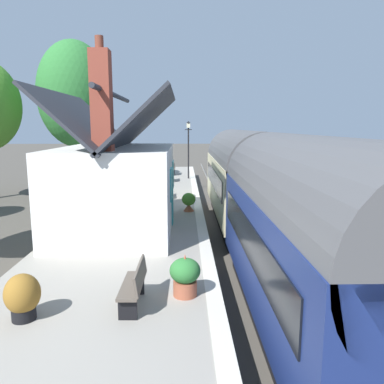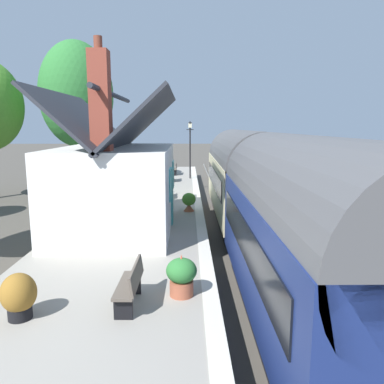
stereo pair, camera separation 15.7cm
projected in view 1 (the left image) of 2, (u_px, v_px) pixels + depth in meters
ground_plane at (221, 218)px, 18.78m from camera, size 160.00×160.00×0.00m
platform at (147, 210)px, 18.63m from camera, size 32.00×5.34×0.85m
platform_edge_coping at (197, 201)px, 18.61m from camera, size 32.00×0.36×0.02m
rail_near at (253, 217)px, 18.80m from camera, size 52.00×0.08×0.14m
rail_far at (224, 217)px, 18.77m from camera, size 52.00×0.08×0.14m
train at (264, 194)px, 12.88m from camera, size 18.54×2.73×4.32m
station_building at (117, 184)px, 13.29m from camera, size 6.33×4.04×6.14m
bench_platform_end at (163, 189)px, 19.34m from camera, size 1.41×0.48×0.88m
bench_mid_platform at (170, 174)px, 25.30m from camera, size 1.41×0.47×0.88m
bench_by_lamp at (173, 168)px, 28.70m from camera, size 1.40×0.45×0.88m
bench_near_building at (135, 284)px, 7.72m from camera, size 1.41×0.46×0.88m
planter_edge_far at (139, 169)px, 29.62m from camera, size 0.39×0.39×0.63m
planter_under_sign at (130, 183)px, 21.78m from camera, size 0.49×0.49×0.77m
planter_by_door at (23, 296)px, 7.18m from camera, size 0.67×0.67×0.91m
planter_edge_near at (143, 170)px, 28.70m from camera, size 0.44×0.44×0.67m
planter_bench_right at (147, 172)px, 26.97m from camera, size 0.55×0.55×0.83m
planter_corner_building at (189, 202)px, 16.43m from camera, size 0.60×0.60×0.80m
planter_bench_left at (185, 275)px, 8.21m from camera, size 0.67×0.67×0.94m
lamp_post_platform at (188, 139)px, 26.32m from camera, size 0.32×0.50×3.99m
tree_mid_background at (75, 95)px, 23.60m from camera, size 5.03×4.50×9.71m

